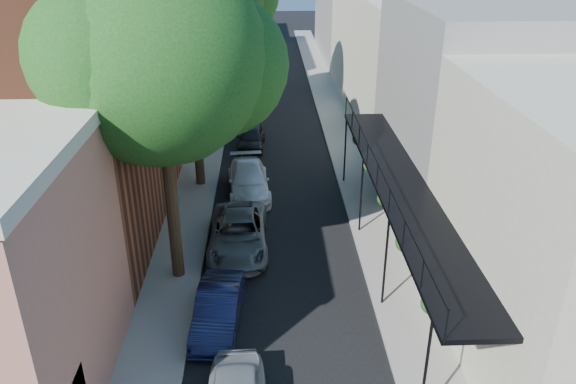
{
  "coord_description": "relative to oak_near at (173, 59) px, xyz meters",
  "views": [
    {
      "loc": [
        -0.49,
        -7.37,
        11.66
      ],
      "look_at": [
        0.24,
        11.18,
        2.8
      ],
      "focal_mm": 35.0,
      "sensor_mm": 36.0,
      "label": 1
    }
  ],
  "objects": [
    {
      "name": "sidewalk_right",
      "position": [
        7.37,
        19.74,
        -7.82
      ],
      "size": [
        2.0,
        64.0,
        0.12
      ],
      "primitive_type": "cube",
      "color": "gray",
      "rests_on": "ground"
    },
    {
      "name": "parked_car_d",
      "position": [
        1.97,
        6.68,
        -7.2
      ],
      "size": [
        2.26,
        4.79,
        1.35
      ],
      "primitive_type": "imported",
      "rotation": [
        0.0,
        0.0,
        0.08
      ],
      "color": "white",
      "rests_on": "ground"
    },
    {
      "name": "buildings_left",
      "position": [
        -5.93,
        18.5,
        -2.94
      ],
      "size": [
        10.1,
        59.1,
        12.0
      ],
      "color": "#C27263",
      "rests_on": "ground"
    },
    {
      "name": "sidewalk_left",
      "position": [
        -0.63,
        19.74,
        -7.82
      ],
      "size": [
        2.0,
        64.0,
        0.12
      ],
      "primitive_type": "cube",
      "color": "gray",
      "rests_on": "ground"
    },
    {
      "name": "parked_car_f",
      "position": [
        0.77,
        16.81,
        -7.3
      ],
      "size": [
        1.62,
        3.64,
        1.16
      ],
      "primitive_type": "imported",
      "rotation": [
        0.0,
        0.0,
        -0.11
      ],
      "color": "#676057",
      "rests_on": "ground"
    },
    {
      "name": "oak_near",
      "position": [
        0.0,
        0.0,
        0.0
      ],
      "size": [
        7.48,
        6.8,
        11.42
      ],
      "color": "#352615",
      "rests_on": "ground"
    },
    {
      "name": "parked_car_c",
      "position": [
        1.69,
        1.6,
        -7.19
      ],
      "size": [
        2.33,
        4.95,
        1.37
      ],
      "primitive_type": "imported",
      "rotation": [
        0.0,
        0.0,
        0.01
      ],
      "color": "slate",
      "rests_on": "ground"
    },
    {
      "name": "road_surface",
      "position": [
        3.37,
        19.74,
        -7.87
      ],
      "size": [
        6.0,
        64.0,
        0.01
      ],
      "primitive_type": "cube",
      "color": "black",
      "rests_on": "ground"
    },
    {
      "name": "parked_car_b",
      "position": [
        1.23,
        -3.08,
        -7.25
      ],
      "size": [
        1.59,
        3.9,
        1.26
      ],
      "primitive_type": "imported",
      "rotation": [
        0.0,
        0.0,
        -0.07
      ],
      "color": "#12183A",
      "rests_on": "ground"
    },
    {
      "name": "oak_mid",
      "position": [
        -0.05,
        7.97,
        -0.82
      ],
      "size": [
        6.6,
        6.0,
        10.2
      ],
      "color": "#352615",
      "rests_on": "ground"
    },
    {
      "name": "parked_car_e",
      "position": [
        1.97,
        12.82,
        -7.26
      ],
      "size": [
        1.63,
        3.69,
        1.23
      ],
      "primitive_type": "imported",
      "rotation": [
        0.0,
        0.0,
        -0.05
      ],
      "color": "black",
      "rests_on": "ground"
    },
    {
      "name": "buildings_right",
      "position": [
        12.36,
        19.23,
        -3.45
      ],
      "size": [
        9.8,
        55.0,
        10.0
      ],
      "color": "beige",
      "rests_on": "ground"
    }
  ]
}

